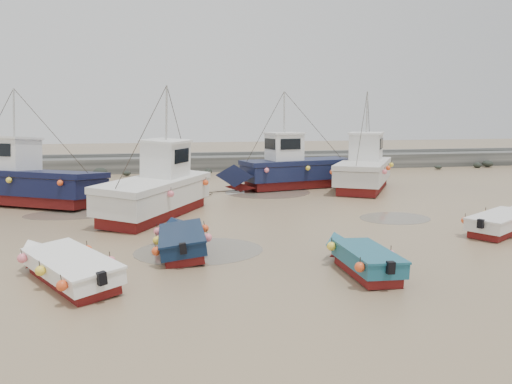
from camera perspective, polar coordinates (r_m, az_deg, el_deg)
ground at (r=21.05m, az=1.74°, el=-4.61°), size 120.00×120.00×0.00m
seawall at (r=42.42m, az=-4.49°, el=3.30°), size 60.00×4.92×1.50m
puddle_a at (r=18.43m, az=-6.54°, el=-6.69°), size 4.73×4.73×0.01m
puddle_b at (r=24.61m, az=15.58°, el=-2.89°), size 3.39×3.39×0.01m
puddle_c at (r=26.17m, az=-20.35°, el=-2.42°), size 4.55×4.55×0.01m
puddle_d at (r=31.17m, az=1.36°, el=-0.02°), size 5.33×5.33×0.01m
dinghy_0 at (r=16.13m, az=-20.77°, el=-7.61°), size 4.00×5.88×1.43m
dinghy_1 at (r=18.30m, az=-8.30°, el=-5.06°), size 2.06×5.81×1.43m
dinghy_2 at (r=16.22m, az=12.01°, el=-7.01°), size 1.87×5.13×1.43m
dinghy_3 at (r=23.35m, az=26.49°, el=-2.83°), size 5.44×3.79×1.43m
cabin_boat_0 at (r=29.93m, az=-25.37°, el=1.20°), size 10.59×6.92×6.22m
cabin_boat_1 at (r=24.79m, az=-10.81°, el=0.49°), size 6.27×9.63×6.22m
cabin_boat_2 at (r=32.75m, az=3.82°, el=2.76°), size 10.53×4.39×6.22m
cabin_boat_3 at (r=33.15m, az=12.36°, el=2.69°), size 6.37×9.06×6.22m
person at (r=26.30m, az=-7.46°, el=-1.86°), size 0.76×0.64×1.78m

